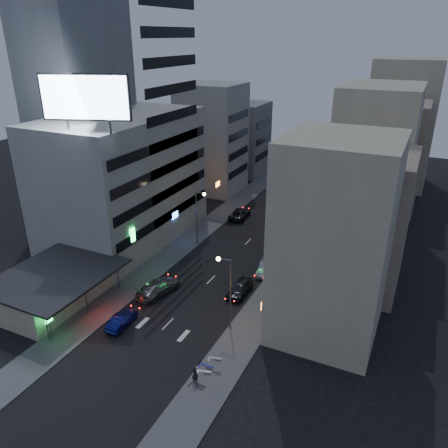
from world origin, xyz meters
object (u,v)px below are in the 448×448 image
Objects in this scene: scooter_black_a at (206,381)px; scooter_silver_a at (212,366)px; scooter_blue at (214,362)px; scooter_black_b at (221,368)px; parked_car_left at (240,214)px; scooter_silver_b at (222,354)px; person at (195,375)px; road_car_silver at (158,287)px; parked_car_right_far at (279,233)px; road_car_blue at (122,320)px; parked_car_right_mid at (267,267)px; parked_car_right_near at (240,288)px.

scooter_black_a is 1.90m from scooter_silver_a.
scooter_blue is 1.27× the size of scooter_black_b.
scooter_silver_b is at bearing 106.44° from parked_car_left.
scooter_blue is (0.66, 2.43, -0.22)m from person.
scooter_silver_a is 0.96× the size of scooter_blue.
scooter_blue is at bearing 155.76° from road_car_silver.
road_car_silver is at bearing -109.43° from parked_car_right_far.
parked_car_left is 35.72m from scooter_blue.
parked_car_right_far is 28.78m from road_car_blue.
road_car_silver reaches higher than parked_car_right_far.
parked_car_right_mid is at bearing -78.60° from parked_car_right_far.
scooter_blue is (-0.43, 2.47, 0.01)m from scooter_black_a.
parked_car_right_mid is 19.59m from road_car_blue.
scooter_blue is at bearing 105.56° from parked_car_left.
parked_car_left is 3.19× the size of person.
road_car_silver is at bearing 55.56° from scooter_blue.
scooter_silver_b is (0.03, 1.95, -0.05)m from scooter_silver_a.
parked_car_left is (-9.27, 21.26, -0.05)m from parked_car_right_near.
parked_car_left reaches higher than scooter_silver_b.
parked_car_left is 1.21× the size of parked_car_right_far.
parked_car_right_far is at bearing 93.83° from parked_car_right_near.
person is at bearing 123.64° from scooter_black_b.
scooter_silver_b is at bearing -81.04° from parked_car_right_far.
parked_car_right_mid is at bearing 14.65° from scooter_black_a.
scooter_blue is 0.88m from scooter_black_b.
scooter_black_b is at bearing -108.33° from scooter_blue.
road_car_silver is (0.01, 6.90, 0.17)m from road_car_blue.
road_car_blue is 11.66m from scooter_blue.
parked_car_right_mid reaches higher than scooter_silver_a.
parked_car_right_mid is 0.90× the size of parked_car_left.
road_car_silver is 14.70m from scooter_silver_a.
parked_car_right_mid is 10.88m from parked_car_right_far.
road_car_blue is 2.04× the size of scooter_blue.
parked_car_left is 1.30× the size of road_car_blue.
road_car_blue reaches higher than scooter_silver_a.
parked_car_right_near is 2.77× the size of person.
parked_car_left is at bearing 3.40° from scooter_silver_a.
road_car_blue is 2.46× the size of person.
road_car_silver is (0.59, -25.17, 0.11)m from parked_car_left.
scooter_silver_a is (11.61, -2.13, 0.03)m from road_car_blue.
scooter_black_b is (0.82, -0.30, -0.13)m from scooter_blue.
scooter_black_b is (2.63, -18.81, -0.19)m from parked_car_right_mid.
road_car_silver is (-7.82, -20.80, 0.21)m from parked_car_right_far.
parked_car_right_far is 0.76× the size of road_car_silver.
road_car_blue is at bearing -126.10° from parked_car_right_mid.
parked_car_right_far is 2.51× the size of scooter_silver_b.
scooter_black_a is at bearing -168.42° from scooter_blue.
road_car_silver is at bearing -40.21° from person.
road_car_blue is 12.64m from scooter_black_a.
road_car_blue is (0.58, -32.07, -0.06)m from parked_car_left.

